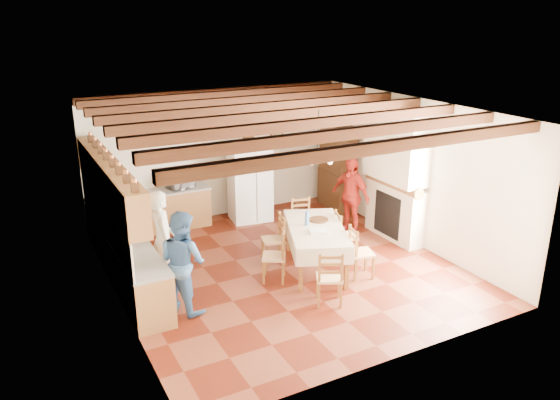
% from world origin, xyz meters
% --- Properties ---
extents(floor, '(6.00, 6.50, 0.02)m').
position_xyz_m(floor, '(0.00, 0.00, -0.01)').
color(floor, '#51160A').
rests_on(floor, ground).
extents(ceiling, '(6.00, 6.50, 0.02)m').
position_xyz_m(ceiling, '(0.00, 0.00, 3.01)').
color(ceiling, white).
rests_on(ceiling, ground).
extents(wall_back, '(6.00, 0.02, 3.00)m').
position_xyz_m(wall_back, '(0.00, 3.26, 1.50)').
color(wall_back, beige).
rests_on(wall_back, ground).
extents(wall_front, '(6.00, 0.02, 3.00)m').
position_xyz_m(wall_front, '(0.00, -3.26, 1.50)').
color(wall_front, beige).
rests_on(wall_front, ground).
extents(wall_left, '(0.02, 6.50, 3.00)m').
position_xyz_m(wall_left, '(-3.01, 0.00, 1.50)').
color(wall_left, beige).
rests_on(wall_left, ground).
extents(wall_right, '(0.02, 6.50, 3.00)m').
position_xyz_m(wall_right, '(3.01, 0.00, 1.50)').
color(wall_right, beige).
rests_on(wall_right, ground).
extents(ceiling_beams, '(6.00, 6.30, 0.16)m').
position_xyz_m(ceiling_beams, '(0.00, 0.00, 2.91)').
color(ceiling_beams, '#35180D').
rests_on(ceiling_beams, ground).
extents(lower_cabinets_left, '(0.60, 4.30, 0.86)m').
position_xyz_m(lower_cabinets_left, '(-2.70, 1.05, 0.43)').
color(lower_cabinets_left, olive).
rests_on(lower_cabinets_left, ground).
extents(lower_cabinets_back, '(2.30, 0.60, 0.86)m').
position_xyz_m(lower_cabinets_back, '(-1.55, 2.95, 0.43)').
color(lower_cabinets_back, olive).
rests_on(lower_cabinets_back, ground).
extents(countertop_left, '(0.62, 4.30, 0.04)m').
position_xyz_m(countertop_left, '(-2.70, 1.05, 0.88)').
color(countertop_left, gray).
rests_on(countertop_left, lower_cabinets_left).
extents(countertop_back, '(2.34, 0.62, 0.04)m').
position_xyz_m(countertop_back, '(-1.55, 2.95, 0.88)').
color(countertop_back, gray).
rests_on(countertop_back, lower_cabinets_back).
extents(backsplash_left, '(0.03, 4.30, 0.60)m').
position_xyz_m(backsplash_left, '(-2.98, 1.05, 1.20)').
color(backsplash_left, white).
rests_on(backsplash_left, ground).
extents(backsplash_back, '(2.30, 0.03, 0.60)m').
position_xyz_m(backsplash_back, '(-1.55, 3.23, 1.20)').
color(backsplash_back, white).
rests_on(backsplash_back, ground).
extents(upper_cabinets, '(0.35, 4.20, 0.70)m').
position_xyz_m(upper_cabinets, '(-2.83, 1.05, 1.85)').
color(upper_cabinets, olive).
rests_on(upper_cabinets, ground).
extents(fireplace, '(0.56, 1.60, 2.80)m').
position_xyz_m(fireplace, '(2.72, 0.20, 1.40)').
color(fireplace, beige).
rests_on(fireplace, ground).
extents(wall_picture, '(0.34, 0.03, 0.42)m').
position_xyz_m(wall_picture, '(1.55, 3.23, 1.85)').
color(wall_picture, black).
rests_on(wall_picture, ground).
extents(refrigerator, '(0.98, 0.85, 1.79)m').
position_xyz_m(refrigerator, '(0.55, 2.64, 0.89)').
color(refrigerator, white).
rests_on(refrigerator, floor).
extents(hutch, '(0.55, 1.17, 2.08)m').
position_xyz_m(hutch, '(2.75, 2.36, 1.04)').
color(hutch, '#3C2610').
rests_on(hutch, floor).
extents(dining_table, '(1.64, 2.16, 0.84)m').
position_xyz_m(dining_table, '(0.53, -0.31, 0.76)').
color(dining_table, '#EEE7D0').
rests_on(dining_table, floor).
extents(chandelier, '(0.47, 0.47, 0.03)m').
position_xyz_m(chandelier, '(0.53, -0.31, 2.25)').
color(chandelier, black).
rests_on(chandelier, ground).
extents(chair_left_near, '(0.56, 0.57, 0.96)m').
position_xyz_m(chair_left_near, '(-0.37, -0.35, 0.48)').
color(chair_left_near, brown).
rests_on(chair_left_near, floor).
extents(chair_left_far, '(0.49, 0.50, 0.96)m').
position_xyz_m(chair_left_far, '(-0.04, 0.31, 0.48)').
color(chair_left_far, brown).
rests_on(chair_left_far, floor).
extents(chair_right_near, '(0.49, 0.51, 0.96)m').
position_xyz_m(chair_right_near, '(1.11, -0.95, 0.48)').
color(chair_right_near, brown).
rests_on(chair_right_near, floor).
extents(chair_right_far, '(0.51, 0.52, 0.96)m').
position_xyz_m(chair_right_far, '(1.30, -0.18, 0.48)').
color(chair_right_far, brown).
rests_on(chair_right_far, floor).
extents(chair_end_near, '(0.56, 0.55, 0.96)m').
position_xyz_m(chair_end_near, '(0.06, -1.51, 0.48)').
color(chair_end_near, brown).
rests_on(chair_end_near, floor).
extents(chair_end_far, '(0.50, 0.49, 0.96)m').
position_xyz_m(chair_end_far, '(0.92, 0.85, 0.48)').
color(chair_end_far, brown).
rests_on(chair_end_far, floor).
extents(person_man, '(0.50, 0.69, 1.78)m').
position_xyz_m(person_man, '(-2.17, 0.30, 0.89)').
color(person_man, silver).
rests_on(person_man, floor).
extents(person_woman_blue, '(0.92, 1.01, 1.69)m').
position_xyz_m(person_woman_blue, '(-2.11, -0.58, 0.84)').
color(person_woman_blue, '#396297').
rests_on(person_woman_blue, floor).
extents(person_woman_red, '(0.64, 1.07, 1.70)m').
position_xyz_m(person_woman_red, '(2.12, 0.88, 0.85)').
color(person_woman_red, '#B4261C').
rests_on(person_woman_red, floor).
extents(microwave, '(0.65, 0.54, 0.31)m').
position_xyz_m(microwave, '(-0.99, 2.95, 1.06)').
color(microwave, silver).
rests_on(microwave, countertop_back).
extents(fridge_vase, '(0.36, 0.36, 0.30)m').
position_xyz_m(fridge_vase, '(0.54, 2.64, 1.94)').
color(fridge_vase, '#3C2610').
rests_on(fridge_vase, refrigerator).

